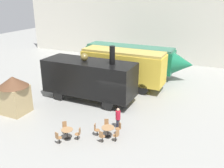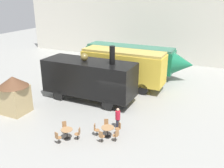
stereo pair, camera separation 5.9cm
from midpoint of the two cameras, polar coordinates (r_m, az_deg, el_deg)
ground_plane at (r=20.63m, az=1.46°, el=-5.46°), size 80.00×80.00×0.00m
backdrop_wall at (r=34.02m, az=12.64°, el=12.26°), size 44.00×0.15×9.00m
streamlined_locomotive at (r=28.24m, az=5.69°, el=5.90°), size 11.98×2.41×3.32m
passenger_coach_vintage at (r=24.45m, az=2.62°, el=4.17°), size 8.11×2.49×3.73m
steam_locomotive at (r=21.54m, az=-5.17°, el=1.56°), size 8.01×2.82×4.99m
cafe_table_near at (r=16.47m, az=-0.90°, el=-10.36°), size 0.84×0.84×0.72m
cafe_table_mid at (r=16.52m, az=-10.17°, el=-10.72°), size 0.76×0.76×0.71m
cafe_chair_0 at (r=17.18m, az=-1.20°, el=-9.17°), size 0.39×0.40×0.87m
cafe_chair_1 at (r=16.65m, az=-3.61°, el=-10.23°), size 0.38×0.36×0.87m
cafe_chair_2 at (r=15.91m, az=-2.34°, el=-11.78°), size 0.36×0.36×0.87m
cafe_chair_3 at (r=16.00m, az=1.05°, el=-11.57°), size 0.39×0.38×0.87m
cafe_chair_4 at (r=16.79m, az=1.60°, el=-9.92°), size 0.40×0.41×0.87m
cafe_chair_5 at (r=17.18m, az=-10.68°, el=-9.56°), size 0.40×0.40×0.87m
cafe_chair_6 at (r=16.13m, az=-12.19°, el=-11.79°), size 0.36×0.38×0.87m
cafe_chair_7 at (r=16.33m, az=-7.61°, el=-11.07°), size 0.39×0.37×0.87m
visitor_person at (r=17.33m, az=1.43°, el=-7.69°), size 0.34×0.34×1.54m
ticket_kiosk at (r=20.60m, az=-21.37°, el=-1.89°), size 2.34×2.34×3.00m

